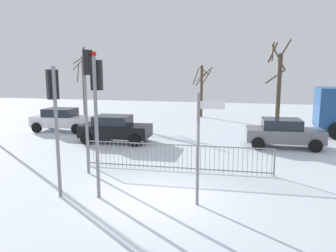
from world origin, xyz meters
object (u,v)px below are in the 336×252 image
direction_sign_post (200,144)px  car_black_mid (115,128)px  bare_tree_right (84,83)px  traffic_light_mid_left (54,102)px  bare_tree_left (202,89)px  traffic_light_foreground_left (88,83)px  traffic_light_foreground_right (97,96)px  car_grey_trailing (283,133)px  bare_tree_centre (278,84)px  car_white_far (62,119)px

direction_sign_post → car_black_mid: bearing=124.1°
bare_tree_right → traffic_light_mid_left: bearing=-65.8°
bare_tree_left → bare_tree_right: bearing=-167.6°
traffic_light_foreground_left → traffic_light_mid_left: size_ratio=1.17×
traffic_light_mid_left → car_black_mid: 8.15m
traffic_light_foreground_right → car_black_mid: (-2.51, 7.49, -2.43)m
traffic_light_mid_left → car_black_mid: bearing=50.2°
car_grey_trailing → direction_sign_post: bearing=-113.9°
traffic_light_foreground_left → bare_tree_left: 16.45m
traffic_light_foreground_right → bare_tree_right: bare_tree_right is taller
direction_sign_post → bare_tree_left: bare_tree_left is taller
car_grey_trailing → bare_tree_centre: 7.78m
traffic_light_foreground_left → car_black_mid: size_ratio=1.24×
traffic_light_foreground_left → car_grey_trailing: (7.68, 6.26, -2.73)m
direction_sign_post → car_white_far: (-10.30, 9.88, -1.10)m
traffic_light_foreground_left → traffic_light_mid_left: 2.36m
car_grey_trailing → bare_tree_right: 17.18m
traffic_light_mid_left → car_grey_trailing: (7.71, 8.56, -2.23)m
traffic_light_foreground_left → bare_tree_left: traffic_light_foreground_left is taller
bare_tree_left → traffic_light_foreground_left: bearing=-97.5°
direction_sign_post → traffic_light_foreground_left: bearing=152.2°
traffic_light_foreground_right → car_black_mid: traffic_light_foreground_right is taller
car_black_mid → bare_tree_centre: 12.58m
traffic_light_foreground_left → car_white_far: bearing=-138.3°
car_grey_trailing → bare_tree_left: bearing=116.2°
traffic_light_foreground_left → bare_tree_centre: size_ratio=0.79×
traffic_light_foreground_left → car_white_far: (-5.84, 7.82, -2.73)m
direction_sign_post → bare_tree_centre: size_ratio=0.55×
traffic_light_mid_left → bare_tree_centre: 17.93m
traffic_light_foreground_right → car_grey_trailing: bearing=48.2°
bare_tree_left → traffic_light_foreground_right: bearing=-92.7°
direction_sign_post → car_grey_trailing: size_ratio=0.86×
car_black_mid → bare_tree_right: size_ratio=0.72×
direction_sign_post → car_grey_trailing: direction_sign_post is taller
traffic_light_foreground_right → direction_sign_post: bearing=-4.4°
traffic_light_foreground_left → car_grey_trailing: traffic_light_foreground_left is taller
car_white_far → bare_tree_right: bare_tree_right is taller
bare_tree_centre → bare_tree_right: 15.45m
traffic_light_mid_left → bare_tree_right: size_ratio=0.76×
car_black_mid → bare_tree_left: size_ratio=0.90×
traffic_light_foreground_right → bare_tree_right: (-8.73, 16.20, -0.38)m
car_black_mid → traffic_light_foreground_left: bearing=-79.3°
direction_sign_post → car_white_far: 14.31m
car_grey_trailing → car_black_mid: (-8.90, -0.82, 0.00)m
bare_tree_left → bare_tree_right: size_ratio=0.79×
car_black_mid → bare_tree_right: bearing=123.6°
car_black_mid → bare_tree_centre: bearing=40.0°
traffic_light_foreground_right → car_white_far: size_ratio=1.13×
car_black_mid → bare_tree_left: 11.45m
car_black_mid → car_white_far: bearing=150.8°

